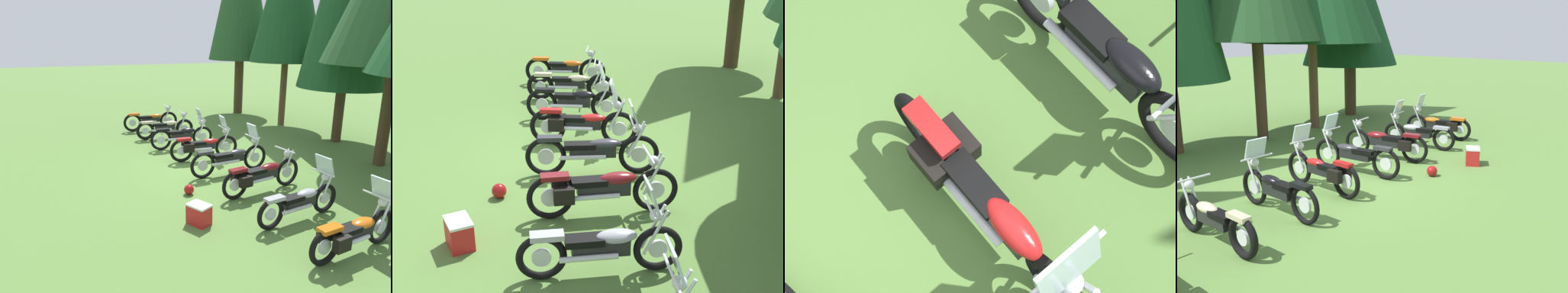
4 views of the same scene
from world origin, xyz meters
The scene contains 2 objects.
motorcycle_2 centered at (-2.15, -0.37, 0.48)m, with size 0.71×2.23×1.37m.
motorcycle_3 centered at (-0.73, -0.12, 0.47)m, with size 0.67×2.23×1.38m.
Camera 3 is at (-0.10, 0.49, 4.58)m, focal length 56.00 mm.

